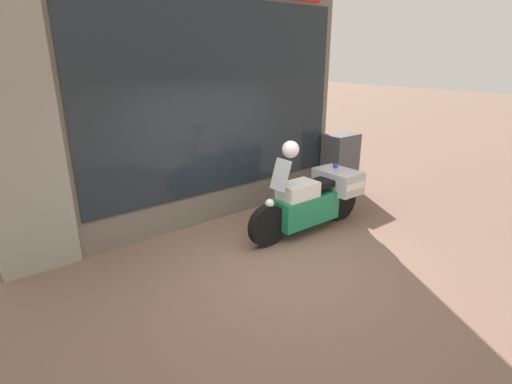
% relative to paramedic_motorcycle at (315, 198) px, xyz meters
% --- Properties ---
extents(ground_plane, '(60.00, 60.00, 0.00)m').
position_rel_paramedic_motorcycle_xyz_m(ground_plane, '(-1.33, -0.41, -0.55)').
color(ground_plane, '#7A5B4C').
extents(shop_building, '(6.20, 0.55, 4.14)m').
position_rel_paramedic_motorcycle_xyz_m(shop_building, '(-1.77, 1.59, 1.52)').
color(shop_building, '#6B6056').
rests_on(shop_building, ground).
extents(window_display, '(4.76, 0.30, 2.00)m').
position_rel_paramedic_motorcycle_xyz_m(window_display, '(-0.91, 1.62, -0.08)').
color(window_display, slate).
rests_on(window_display, ground).
extents(paramedic_motorcycle, '(2.38, 0.80, 1.34)m').
position_rel_paramedic_motorcycle_xyz_m(paramedic_motorcycle, '(0.00, 0.00, 0.00)').
color(paramedic_motorcycle, black).
rests_on(paramedic_motorcycle, ground).
extents(utility_cabinet, '(0.71, 0.49, 1.24)m').
position_rel_paramedic_motorcycle_xyz_m(utility_cabinet, '(1.94, 1.07, 0.06)').
color(utility_cabinet, '#4C4C51').
rests_on(utility_cabinet, ground).
extents(white_helmet, '(0.26, 0.26, 0.26)m').
position_rel_paramedic_motorcycle_xyz_m(white_helmet, '(-0.59, 0.01, 0.92)').
color(white_helmet, white).
rests_on(white_helmet, paramedic_motorcycle).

